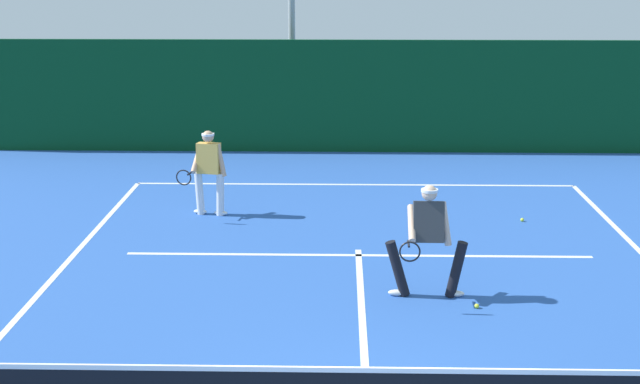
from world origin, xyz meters
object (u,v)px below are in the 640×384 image
tennis_ball_extra (477,306)px  tennis_ball (522,220)px  player_far (209,169)px  player_near (428,236)px

tennis_ball_extra → tennis_ball: bearing=70.9°
player_far → tennis_ball: (5.83, -0.31, -0.86)m
player_near → tennis_ball: (2.13, 3.77, -0.88)m
player_far → tennis_ball: size_ratio=24.54×
player_near → player_far: player_near is taller
player_far → tennis_ball_extra: bearing=144.9°
player_near → player_far: 5.51m
player_near → tennis_ball: 4.41m
player_near → tennis_ball_extra: (0.67, -0.43, -0.88)m
player_near → player_far: (-3.71, 4.07, -0.02)m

